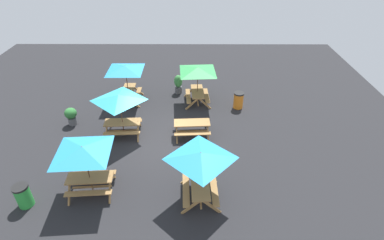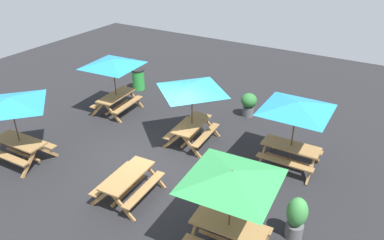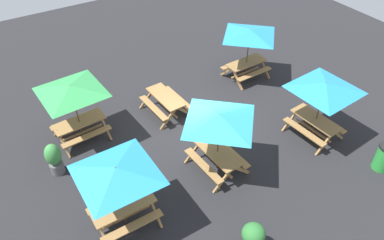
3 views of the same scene
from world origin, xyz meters
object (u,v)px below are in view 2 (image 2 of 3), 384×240
Objects in this scene: picnic_table_1 at (192,91)px; potted_plant_0 at (249,103)px; picnic_table_2 at (128,180)px; picnic_table_0 at (11,106)px; picnic_table_3 at (232,182)px; picnic_table_4 at (113,66)px; potted_plant_1 at (296,217)px; picnic_table_5 at (296,111)px; trash_bin_green at (138,79)px.

picnic_table_1 reaches higher than potted_plant_0.
potted_plant_0 is (-0.94, -6.45, 0.01)m from picnic_table_2.
potted_plant_0 is (-0.91, -2.94, -1.42)m from picnic_table_1.
picnic_table_0 is 1.25× the size of picnic_table_2.
picnic_table_3 is 7.30m from potted_plant_0.
picnic_table_3 and picnic_table_4 have the same top height.
picnic_table_4 is at bearing -96.32° from picnic_table_0.
picnic_table_4 is (7.18, -4.33, 0.00)m from picnic_table_3.
potted_plant_0 is 0.81× the size of potted_plant_1.
picnic_table_3 is (-7.50, -0.02, 0.00)m from picnic_table_0.
potted_plant_0 is (2.53, -2.60, -1.42)m from picnic_table_5.
picnic_table_5 is 3.43m from potted_plant_1.
potted_plant_1 is (-3.61, 5.56, 0.07)m from potted_plant_0.
picnic_table_4 is at bearing -20.39° from potted_plant_1.
trash_bin_green is at bearing -167.18° from picnic_table_4.
picnic_table_0 is at bearing 52.84° from potted_plant_0.
picnic_table_5 is (-7.67, -4.18, 0.00)m from picnic_table_0.
trash_bin_green is at bearing -17.79° from picnic_table_5.
picnic_table_5 is (-0.17, -4.16, 0.00)m from picnic_table_3.
potted_plant_1 is at bearing -174.23° from picnic_table_0.
potted_plant_0 is at bearing 159.55° from picnic_table_1.
picnic_table_0 reaches higher than potted_plant_1.
picnic_table_4 is 2.89m from trash_bin_green.
picnic_table_4 is 9.10m from potted_plant_1.
picnic_table_0 is 8.74m from picnic_table_5.
picnic_table_3 is 4.16m from picnic_table_5.
potted_plant_0 is (2.36, -6.76, -1.42)m from picnic_table_3.
picnic_table_1 is at bearing 5.36° from picnic_table_5.
picnic_table_0 is 0.83× the size of picnic_table_5.
picnic_table_2 is (0.03, 3.50, -1.43)m from picnic_table_1.
picnic_table_0 is at bearing 93.43° from trash_bin_green.
picnic_table_1 is 1.94× the size of potted_plant_1.
picnic_table_1 is 5.65m from trash_bin_green.
potted_plant_1 is (-8.75, -1.22, -1.35)m from picnic_table_0.
picnic_table_1 reaches higher than trash_bin_green.
picnic_table_0 is 4.45m from picnic_table_2.
picnic_table_1 is 0.83× the size of picnic_table_3.
trash_bin_green is at bearing -125.17° from picnic_table_1.
picnic_table_1 and picnic_table_4 have the same top height.
picnic_table_2 is at bearing -177.63° from picnic_table_0.
picnic_table_0 is 0.83× the size of picnic_table_4.
picnic_table_3 is at bearing 109.26° from potted_plant_0.
picnic_table_1 is 5.02m from picnic_table_3.
picnic_table_3 is at bearing 54.78° from picnic_table_4.
potted_plant_1 is at bearing 65.49° from picnic_table_4.
picnic_table_2 is at bearing -8.99° from picnic_table_3.
picnic_table_2 is 1.91× the size of potted_plant_0.
picnic_table_3 is at bearing 178.02° from picnic_table_0.
potted_plant_0 reaches higher than picnic_table_2.
picnic_table_0 is 8.62m from potted_plant_0.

